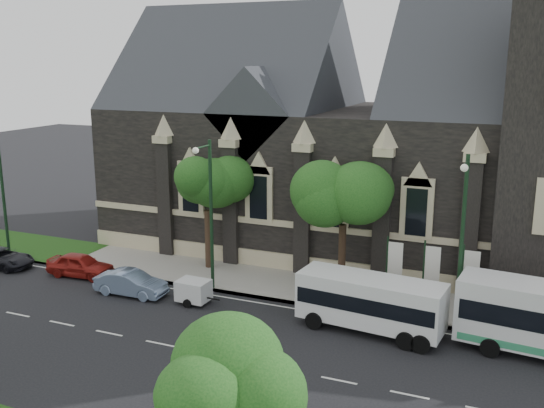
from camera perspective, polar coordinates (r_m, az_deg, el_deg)
The scene contains 17 objects.
ground at distance 29.30m, azimuth -5.36°, elevation -13.90°, with size 160.00×160.00×0.00m, color black.
sidewalk at distance 37.17m, azimuth 1.57°, elevation -7.64°, with size 80.00×5.00×0.15m, color gray.
museum at distance 42.63m, azimuth 12.68°, elevation 6.00°, with size 40.00×17.70×29.90m.
tree_park_east at distance 17.34m, azimuth -1.92°, elevation -17.07°, with size 3.40×3.40×6.28m.
tree_walk_right at distance 35.67m, azimuth 7.15°, elevation 0.99°, with size 4.08×4.08×7.80m.
tree_walk_left at distance 38.99m, azimuth -5.71°, elevation 1.97°, with size 3.91×3.91×7.64m.
street_lamp_near at distance 31.21m, azimuth 17.37°, elevation -2.66°, with size 0.36×1.88×9.00m.
street_lamp_mid at distance 35.19m, azimuth -5.89°, elevation -0.32°, with size 0.36×1.88×9.00m.
street_lamp_far at distance 44.95m, azimuth -24.14°, elevation 1.57°, with size 0.36×1.88×9.00m.
banner_flag_left at distance 34.30m, azimuth 11.17°, elevation -5.63°, with size 0.90×0.10×4.00m.
banner_flag_center at distance 34.00m, azimuth 14.49°, elevation -5.98°, with size 0.90×0.10×4.00m.
banner_flag_right at distance 33.81m, azimuth 17.86°, elevation -6.32°, with size 0.90×0.10×4.00m.
shuttle_bus at distance 31.25m, azimuth 9.23°, elevation -8.93°, with size 7.51×3.21×2.82m.
box_trailer at distance 34.77m, azimuth -7.36°, elevation -8.04°, with size 2.57×1.51×1.36m.
sedan at distance 36.66m, azimuth -13.07°, elevation -7.23°, with size 1.51×4.33×1.43m, color #778CAC.
car_far_red at distance 40.55m, azimuth -17.51°, elevation -5.47°, with size 1.74×4.33×1.48m, color maroon.
car_far_black at distance 44.22m, azimuth -23.91°, elevation -4.62°, with size 2.04×4.42×1.23m, color black.
Camera 1 is at (12.45, -22.89, 13.40)m, focal length 40.20 mm.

